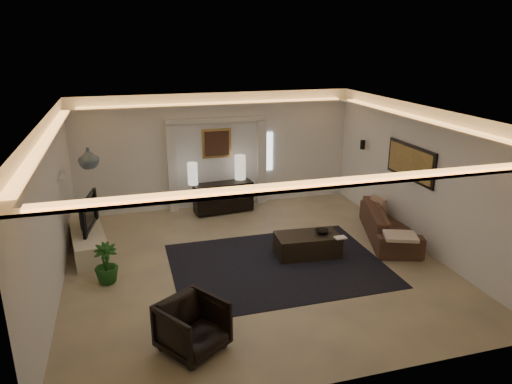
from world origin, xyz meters
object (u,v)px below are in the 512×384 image
object	(u,v)px
armchair	(193,327)
console	(223,197)
coffee_table	(307,245)
sofa	(390,223)

from	to	relation	value
armchair	console	bearing A→B (deg)	39.67
armchair	coffee_table	bearing A→B (deg)	8.34
console	coffee_table	size ratio (longest dim) A/B	1.16
coffee_table	armchair	xyz separation A→B (m)	(-2.67, -2.40, 0.17)
sofa	coffee_table	distance (m)	2.06
coffee_table	armchair	world-z (taller)	armchair
sofa	armchair	xyz separation A→B (m)	(-4.71, -2.70, 0.03)
sofa	armchair	distance (m)	5.43
coffee_table	armchair	size ratio (longest dim) A/B	1.52
console	coffee_table	world-z (taller)	console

